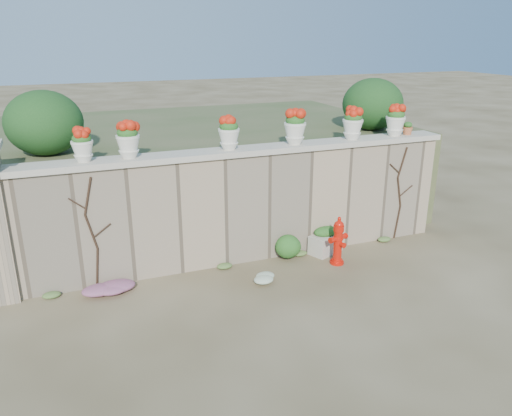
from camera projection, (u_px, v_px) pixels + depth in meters
name	position (u px, v px, depth m)	size (l,w,h in m)	color
ground	(284.00, 303.00, 7.81)	(80.00, 80.00, 0.00)	#4D3F26
stone_wall	(245.00, 208.00, 9.06)	(8.00, 0.40, 2.00)	#9C8668
wall_cap	(244.00, 151.00, 8.72)	(8.10, 0.52, 0.10)	beige
raised_fill	(199.00, 166.00, 11.88)	(9.00, 6.00, 2.00)	#384C23
back_shrub_left	(44.00, 123.00, 8.51)	(1.30, 1.30, 1.10)	#143814
back_shrub_right	(373.00, 104.00, 10.77)	(1.30, 1.30, 1.10)	#143814
vine_left	(92.00, 232.00, 7.96)	(0.60, 0.04, 1.91)	black
vine_right	(400.00, 192.00, 9.98)	(0.60, 0.04, 1.91)	black
fire_hydrant	(338.00, 241.00, 9.01)	(0.39, 0.28, 0.90)	red
planter_box	(326.00, 241.00, 9.55)	(0.73, 0.59, 0.53)	beige
green_shrub	(292.00, 245.00, 9.20)	(0.64, 0.58, 0.61)	#1E5119
magenta_clump	(110.00, 289.00, 8.01)	(0.89, 0.60, 0.24)	#C3279E
white_flowers	(265.00, 277.00, 8.42)	(0.54, 0.43, 0.19)	white
urn_pot_0	(82.00, 145.00, 7.70)	(0.34, 0.34, 0.53)	silver
urn_pot_1	(128.00, 140.00, 7.93)	(0.38, 0.38, 0.59)	silver
urn_pot_2	(229.00, 133.00, 8.51)	(0.37, 0.37, 0.58)	silver
urn_pot_3	(295.00, 127.00, 8.93)	(0.40, 0.40, 0.62)	silver
urn_pot_4	(353.00, 123.00, 9.35)	(0.39, 0.39, 0.60)	silver
urn_pot_5	(396.00, 120.00, 9.68)	(0.38, 0.38, 0.60)	silver
terracotta_pot	(408.00, 129.00, 9.84)	(0.20, 0.20, 0.24)	#B56037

